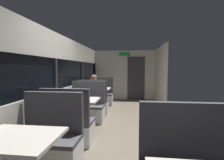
{
  "coord_description": "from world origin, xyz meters",
  "views": [
    {
      "loc": [
        0.33,
        -3.69,
        1.47
      ],
      "look_at": [
        -0.52,
        3.62,
        0.94
      ],
      "focal_mm": 26.6,
      "sensor_mm": 36.0,
      "label": 1
    }
  ],
  "objects_px": {
    "bench_near_window_facing_entry": "(49,144)",
    "bench_far_window_facing_end": "(93,103)",
    "dining_table_near_window": "(16,146)",
    "dining_table_mid_window": "(79,103)",
    "seated_passenger": "(94,97)",
    "bench_far_window_facing_entry": "(101,96)",
    "bench_mid_window_facing_end": "(68,127)",
    "dining_table_far_window": "(98,91)",
    "bench_mid_window_facing_entry": "(87,109)"
  },
  "relations": [
    {
      "from": "bench_near_window_facing_entry",
      "to": "bench_far_window_facing_end",
      "type": "xyz_separation_m",
      "value": [
        0.0,
        2.92,
        0.0
      ]
    },
    {
      "from": "dining_table_near_window",
      "to": "dining_table_mid_window",
      "type": "bearing_deg",
      "value": 90.0
    },
    {
      "from": "bench_far_window_facing_end",
      "to": "seated_passenger",
      "type": "xyz_separation_m",
      "value": [
        0.0,
        0.07,
        0.21
      ]
    },
    {
      "from": "bench_far_window_facing_entry",
      "to": "dining_table_near_window",
      "type": "bearing_deg",
      "value": -90.0
    },
    {
      "from": "dining_table_near_window",
      "to": "bench_mid_window_facing_end",
      "type": "bearing_deg",
      "value": 90.0
    },
    {
      "from": "dining_table_mid_window",
      "to": "dining_table_far_window",
      "type": "relative_size",
      "value": 1.0
    },
    {
      "from": "bench_near_window_facing_entry",
      "to": "dining_table_far_window",
      "type": "relative_size",
      "value": 1.22
    },
    {
      "from": "seated_passenger",
      "to": "bench_far_window_facing_end",
      "type": "bearing_deg",
      "value": -90.0
    },
    {
      "from": "dining_table_near_window",
      "to": "bench_far_window_facing_end",
      "type": "distance_m",
      "value": 3.63
    },
    {
      "from": "bench_far_window_facing_end",
      "to": "dining_table_far_window",
      "type": "bearing_deg",
      "value": 90.0
    },
    {
      "from": "dining_table_near_window",
      "to": "bench_far_window_facing_end",
      "type": "bearing_deg",
      "value": 90.0
    },
    {
      "from": "bench_mid_window_facing_end",
      "to": "bench_far_window_facing_end",
      "type": "bearing_deg",
      "value": 90.0
    },
    {
      "from": "seated_passenger",
      "to": "bench_near_window_facing_entry",
      "type": "bearing_deg",
      "value": -90.0
    },
    {
      "from": "bench_mid_window_facing_end",
      "to": "dining_table_far_window",
      "type": "xyz_separation_m",
      "value": [
        0.0,
        2.86,
        0.31
      ]
    },
    {
      "from": "dining_table_mid_window",
      "to": "bench_far_window_facing_end",
      "type": "relative_size",
      "value": 0.82
    },
    {
      "from": "dining_table_far_window",
      "to": "dining_table_near_window",
      "type": "bearing_deg",
      "value": -90.0
    },
    {
      "from": "dining_table_far_window",
      "to": "dining_table_mid_window",
      "type": "bearing_deg",
      "value": -90.0
    },
    {
      "from": "dining_table_mid_window",
      "to": "dining_table_far_window",
      "type": "distance_m",
      "value": 2.16
    },
    {
      "from": "bench_mid_window_facing_entry",
      "to": "bench_far_window_facing_entry",
      "type": "relative_size",
      "value": 1.0
    },
    {
      "from": "bench_mid_window_facing_end",
      "to": "dining_table_far_window",
      "type": "bearing_deg",
      "value": 90.0
    },
    {
      "from": "dining_table_near_window",
      "to": "bench_mid_window_facing_entry",
      "type": "distance_m",
      "value": 2.88
    },
    {
      "from": "bench_mid_window_facing_entry",
      "to": "seated_passenger",
      "type": "height_order",
      "value": "seated_passenger"
    },
    {
      "from": "bench_near_window_facing_entry",
      "to": "bench_far_window_facing_end",
      "type": "height_order",
      "value": "same"
    },
    {
      "from": "dining_table_mid_window",
      "to": "bench_far_window_facing_entry",
      "type": "distance_m",
      "value": 2.88
    },
    {
      "from": "bench_mid_window_facing_entry",
      "to": "seated_passenger",
      "type": "distance_m",
      "value": 0.86
    },
    {
      "from": "dining_table_mid_window",
      "to": "seated_passenger",
      "type": "distance_m",
      "value": 1.54
    },
    {
      "from": "dining_table_near_window",
      "to": "bench_mid_window_facing_end",
      "type": "relative_size",
      "value": 0.82
    },
    {
      "from": "bench_mid_window_facing_end",
      "to": "bench_far_window_facing_entry",
      "type": "distance_m",
      "value": 3.56
    },
    {
      "from": "bench_near_window_facing_entry",
      "to": "seated_passenger",
      "type": "bearing_deg",
      "value": 90.0
    },
    {
      "from": "dining_table_mid_window",
      "to": "bench_far_window_facing_entry",
      "type": "bearing_deg",
      "value": 90.0
    },
    {
      "from": "bench_far_window_facing_end",
      "to": "bench_far_window_facing_entry",
      "type": "distance_m",
      "value": 1.4
    },
    {
      "from": "dining_table_mid_window",
      "to": "seated_passenger",
      "type": "relative_size",
      "value": 0.71
    },
    {
      "from": "dining_table_mid_window",
      "to": "dining_table_far_window",
      "type": "height_order",
      "value": "same"
    },
    {
      "from": "bench_mid_window_facing_entry",
      "to": "dining_table_far_window",
      "type": "xyz_separation_m",
      "value": [
        0.0,
        1.46,
        0.31
      ]
    },
    {
      "from": "dining_table_mid_window",
      "to": "dining_table_far_window",
      "type": "bearing_deg",
      "value": 90.0
    },
    {
      "from": "bench_far_window_facing_entry",
      "to": "bench_mid_window_facing_end",
      "type": "bearing_deg",
      "value": -90.0
    },
    {
      "from": "dining_table_near_window",
      "to": "bench_mid_window_facing_end",
      "type": "distance_m",
      "value": 1.49
    },
    {
      "from": "dining_table_mid_window",
      "to": "bench_mid_window_facing_entry",
      "type": "xyz_separation_m",
      "value": [
        0.0,
        0.7,
        -0.31
      ]
    },
    {
      "from": "bench_mid_window_facing_entry",
      "to": "bench_far_window_facing_end",
      "type": "xyz_separation_m",
      "value": [
        0.0,
        0.76,
        0.0
      ]
    },
    {
      "from": "dining_table_mid_window",
      "to": "bench_mid_window_facing_end",
      "type": "height_order",
      "value": "bench_mid_window_facing_end"
    },
    {
      "from": "bench_mid_window_facing_end",
      "to": "dining_table_near_window",
      "type": "bearing_deg",
      "value": -90.0
    },
    {
      "from": "bench_near_window_facing_entry",
      "to": "dining_table_mid_window",
      "type": "relative_size",
      "value": 1.22
    },
    {
      "from": "bench_far_window_facing_entry",
      "to": "seated_passenger",
      "type": "relative_size",
      "value": 0.87
    },
    {
      "from": "dining_table_near_window",
      "to": "bench_near_window_facing_entry",
      "type": "relative_size",
      "value": 0.82
    },
    {
      "from": "dining_table_near_window",
      "to": "bench_far_window_facing_entry",
      "type": "height_order",
      "value": "bench_far_window_facing_entry"
    },
    {
      "from": "bench_mid_window_facing_entry",
      "to": "bench_far_window_facing_entry",
      "type": "bearing_deg",
      "value": 90.0
    },
    {
      "from": "bench_far_window_facing_end",
      "to": "bench_far_window_facing_entry",
      "type": "height_order",
      "value": "same"
    },
    {
      "from": "dining_table_near_window",
      "to": "bench_mid_window_facing_entry",
      "type": "xyz_separation_m",
      "value": [
        0.0,
        2.86,
        -0.31
      ]
    },
    {
      "from": "bench_mid_window_facing_end",
      "to": "bench_far_window_facing_entry",
      "type": "height_order",
      "value": "same"
    },
    {
      "from": "seated_passenger",
      "to": "bench_mid_window_facing_entry",
      "type": "bearing_deg",
      "value": -90.0
    }
  ]
}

